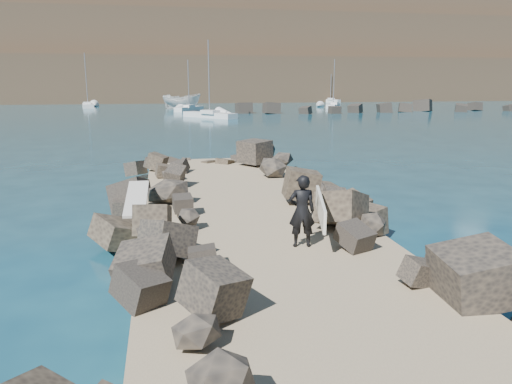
{
  "coord_description": "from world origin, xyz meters",
  "views": [
    {
      "loc": [
        -2.39,
        -13.65,
        4.35
      ],
      "look_at": [
        0.0,
        -1.0,
        1.5
      ],
      "focal_mm": 35.0,
      "sensor_mm": 36.0,
      "label": 1
    }
  ],
  "objects_px": {
    "sailboat_b": "(189,109)",
    "surfer_with_board": "(305,211)",
    "boat_imported": "(182,101)",
    "surfboard_resting": "(137,202)"
  },
  "relations": [
    {
      "from": "sailboat_b",
      "to": "surfer_with_board",
      "type": "bearing_deg",
      "value": -90.92
    },
    {
      "from": "boat_imported",
      "to": "sailboat_b",
      "type": "height_order",
      "value": "sailboat_b"
    },
    {
      "from": "surfer_with_board",
      "to": "sailboat_b",
      "type": "height_order",
      "value": "sailboat_b"
    },
    {
      "from": "boat_imported",
      "to": "sailboat_b",
      "type": "bearing_deg",
      "value": -160.4
    },
    {
      "from": "surfer_with_board",
      "to": "sailboat_b",
      "type": "bearing_deg",
      "value": 89.08
    },
    {
      "from": "surfboard_resting",
      "to": "boat_imported",
      "type": "bearing_deg",
      "value": 88.45
    },
    {
      "from": "boat_imported",
      "to": "sailboat_b",
      "type": "distance_m",
      "value": 7.53
    },
    {
      "from": "surfboard_resting",
      "to": "surfer_with_board",
      "type": "relative_size",
      "value": 1.12
    },
    {
      "from": "boat_imported",
      "to": "surfer_with_board",
      "type": "xyz_separation_m",
      "value": [
        -0.29,
        -73.48,
        0.23
      ]
    },
    {
      "from": "boat_imported",
      "to": "surfer_with_board",
      "type": "height_order",
      "value": "boat_imported"
    }
  ]
}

